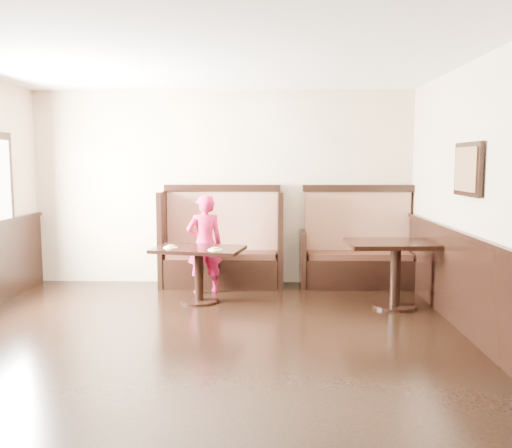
{
  "coord_description": "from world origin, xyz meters",
  "views": [
    {
      "loc": [
        0.7,
        -4.39,
        1.77
      ],
      "look_at": [
        0.52,
        2.35,
        1.0
      ],
      "focal_mm": 38.0,
      "sensor_mm": 36.0,
      "label": 1
    }
  ],
  "objects_px": {
    "table_neighbor": "(396,258)",
    "booth_neighbor": "(358,253)",
    "child": "(205,244)",
    "booth_main": "(222,249)",
    "table_main": "(199,260)"
  },
  "relations": [
    {
      "from": "table_neighbor",
      "to": "booth_neighbor",
      "type": "bearing_deg",
      "value": 101.45
    },
    {
      "from": "child",
      "to": "table_neighbor",
      "type": "bearing_deg",
      "value": 145.15
    },
    {
      "from": "booth_neighbor",
      "to": "table_neighbor",
      "type": "bearing_deg",
      "value": -76.24
    },
    {
      "from": "booth_main",
      "to": "table_neighbor",
      "type": "relative_size",
      "value": 1.46
    },
    {
      "from": "booth_main",
      "to": "child",
      "type": "distance_m",
      "value": 0.52
    },
    {
      "from": "booth_main",
      "to": "table_neighbor",
      "type": "bearing_deg",
      "value": -27.05
    },
    {
      "from": "table_main",
      "to": "table_neighbor",
      "type": "bearing_deg",
      "value": 7.47
    },
    {
      "from": "table_main",
      "to": "table_neighbor",
      "type": "height_order",
      "value": "table_neighbor"
    },
    {
      "from": "booth_main",
      "to": "table_main",
      "type": "xyz_separation_m",
      "value": [
        -0.21,
        -0.97,
        0.01
      ]
    },
    {
      "from": "booth_main",
      "to": "table_neighbor",
      "type": "height_order",
      "value": "booth_main"
    },
    {
      "from": "table_main",
      "to": "booth_neighbor",
      "type": "bearing_deg",
      "value": 35.58
    },
    {
      "from": "booth_main",
      "to": "table_main",
      "type": "distance_m",
      "value": 1.0
    },
    {
      "from": "booth_neighbor",
      "to": "table_main",
      "type": "xyz_separation_m",
      "value": [
        -2.16,
        -0.97,
        0.06
      ]
    },
    {
      "from": "table_neighbor",
      "to": "child",
      "type": "relative_size",
      "value": 0.89
    },
    {
      "from": "booth_neighbor",
      "to": "table_main",
      "type": "relative_size",
      "value": 1.36
    }
  ]
}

